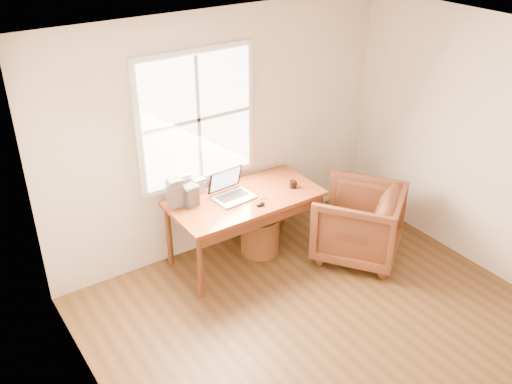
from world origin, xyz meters
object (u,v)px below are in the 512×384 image
desk (245,199)px  laptop (234,186)px  wicker_stool (260,235)px  coffee_mug (293,184)px  cd_stack_a (183,186)px  armchair (358,223)px

desk → laptop: 0.21m
desk → laptop: bearing=166.0°
wicker_stool → coffee_mug: size_ratio=5.21×
laptop → cd_stack_a: size_ratio=1.50×
armchair → laptop: size_ratio=2.10×
desk → armchair: armchair is taller
laptop → coffee_mug: bearing=-17.1°
armchair → coffee_mug: (-0.51, 0.52, 0.39)m
cd_stack_a → laptop: bearing=-36.0°
desk → wicker_stool: (0.19, -0.00, -0.52)m
desk → armchair: size_ratio=1.80×
laptop → coffee_mug: laptop is taller
armchair → wicker_stool: (-0.85, 0.64, -0.19)m
wicker_stool → coffee_mug: 0.68m
desk → laptop: (-0.12, 0.03, 0.17)m
laptop → cd_stack_a: (-0.42, 0.31, -0.01)m
wicker_stool → laptop: 0.75m
desk → coffee_mug: bearing=-12.2°
desk → wicker_stool: size_ratio=3.74×
armchair → wicker_stool: size_ratio=2.07×
coffee_mug → laptop: bearing=144.2°
desk → cd_stack_a: size_ratio=5.70×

